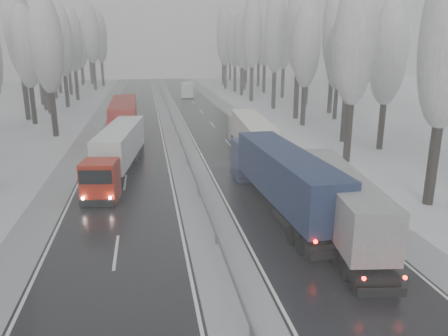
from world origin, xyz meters
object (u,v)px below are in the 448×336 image
object	(u,v)px
box_truck_distant	(188,90)
truck_red_red	(124,119)
truck_red_white	(118,148)
truck_grey_tarp	(333,194)
truck_cream_box	(250,133)
truck_blue_box	(279,174)

from	to	relation	value
box_truck_distant	truck_red_red	size ratio (longest dim) A/B	0.47
truck_red_white	truck_red_red	xyz separation A→B (m)	(-0.09, 12.91, 0.33)
truck_grey_tarp	truck_cream_box	distance (m)	17.61
truck_grey_tarp	truck_blue_box	size ratio (longest dim) A/B	0.90
box_truck_distant	truck_grey_tarp	bearing A→B (deg)	-82.32
truck_blue_box	truck_red_red	world-z (taller)	truck_red_red
truck_cream_box	truck_blue_box	bearing A→B (deg)	-91.93
truck_blue_box	truck_grey_tarp	bearing A→B (deg)	-62.23
truck_grey_tarp	box_truck_distant	world-z (taller)	truck_grey_tarp
truck_cream_box	box_truck_distant	bearing A→B (deg)	95.20
truck_cream_box	truck_red_red	size ratio (longest dim) A/B	0.89
truck_blue_box	truck_red_white	size ratio (longest dim) A/B	1.09
box_truck_distant	truck_red_red	bearing A→B (deg)	-98.67
truck_blue_box	truck_cream_box	xyz separation A→B (m)	(1.42, 14.07, -0.16)
truck_grey_tarp	box_truck_distant	distance (m)	67.81
truck_red_white	box_truck_distant	bearing A→B (deg)	86.19
truck_grey_tarp	box_truck_distant	xyz separation A→B (m)	(-1.84, 67.78, -0.67)
truck_red_white	truck_blue_box	bearing A→B (deg)	-35.92
truck_blue_box	truck_red_red	distance (m)	25.28
truck_blue_box	truck_cream_box	world-z (taller)	truck_blue_box
box_truck_distant	truck_red_red	world-z (taller)	truck_red_red
truck_cream_box	truck_red_white	world-z (taller)	truck_cream_box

